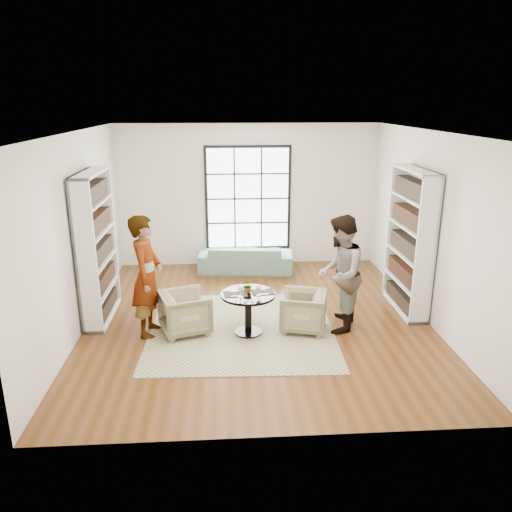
{
  "coord_description": "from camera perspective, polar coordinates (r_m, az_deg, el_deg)",
  "views": [
    {
      "loc": [
        -0.52,
        -7.49,
        3.45
      ],
      "look_at": [
        0.0,
        0.4,
        0.97
      ],
      "focal_mm": 35.0,
      "sensor_mm": 36.0,
      "label": 1
    }
  ],
  "objects": [
    {
      "name": "person_right",
      "position": [
        7.72,
        9.55,
        -2.05
      ],
      "size": [
        0.95,
        1.07,
        1.82
      ],
      "primitive_type": "imported",
      "rotation": [
        0.0,
        0.0,
        -1.92
      ],
      "color": "gray",
      "rests_on": "ground"
    },
    {
      "name": "wine_glass_right",
      "position": [
        7.4,
        0.3,
        -3.64
      ],
      "size": [
        0.08,
        0.08,
        0.18
      ],
      "color": "silver",
      "rests_on": "pedestal_table"
    },
    {
      "name": "ground",
      "position": [
        8.26,
        0.17,
        -7.25
      ],
      "size": [
        6.0,
        6.0,
        0.0
      ],
      "primitive_type": "plane",
      "color": "brown"
    },
    {
      "name": "armchair_left",
      "position": [
        7.79,
        -8.07,
        -6.41
      ],
      "size": [
        0.9,
        0.89,
        0.65
      ],
      "primitive_type": "imported",
      "rotation": [
        0.0,
        0.0,
        1.9
      ],
      "color": "tan",
      "rests_on": "ground"
    },
    {
      "name": "placemat_left",
      "position": [
        7.5,
        -2.4,
        -4.36
      ],
      "size": [
        0.37,
        0.3,
        0.01
      ],
      "primitive_type": "cube",
      "rotation": [
        0.0,
        0.0,
        0.13
      ],
      "color": "#292624",
      "rests_on": "pedestal_table"
    },
    {
      "name": "person_left",
      "position": [
        7.63,
        -12.38,
        -2.27
      ],
      "size": [
        0.52,
        0.73,
        1.87
      ],
      "primitive_type": "imported",
      "rotation": [
        0.0,
        0.0,
        1.45
      ],
      "color": "gray",
      "rests_on": "ground"
    },
    {
      "name": "cutlery_right",
      "position": [
        7.57,
        0.78,
        -4.09
      ],
      "size": [
        0.17,
        0.24,
        0.01
      ],
      "primitive_type": null,
      "rotation": [
        0.0,
        0.0,
        0.13
      ],
      "color": "silver",
      "rests_on": "placemat_right"
    },
    {
      "name": "cutlery_left",
      "position": [
        7.5,
        -2.4,
        -4.31
      ],
      "size": [
        0.17,
        0.24,
        0.01
      ],
      "primitive_type": null,
      "rotation": [
        0.0,
        0.0,
        0.13
      ],
      "color": "silver",
      "rests_on": "placemat_left"
    },
    {
      "name": "rug",
      "position": [
        7.93,
        -1.65,
        -8.32
      ],
      "size": [
        2.94,
        2.94,
        0.01
      ],
      "primitive_type": "cube",
      "rotation": [
        0.0,
        0.0,
        -0.04
      ],
      "color": "tan",
      "rests_on": "ground"
    },
    {
      "name": "sofa",
      "position": [
        10.44,
        -1.19,
        -0.24
      ],
      "size": [
        2.01,
        0.95,
        0.57
      ],
      "primitive_type": "imported",
      "rotation": [
        0.0,
        0.0,
        3.04
      ],
      "color": "slate",
      "rests_on": "ground"
    },
    {
      "name": "wine_glass_left",
      "position": [
        7.34,
        -1.79,
        -3.7
      ],
      "size": [
        0.09,
        0.09,
        0.2
      ],
      "color": "silver",
      "rests_on": "pedestal_table"
    },
    {
      "name": "armchair_right",
      "position": [
        7.83,
        5.38,
        -6.29
      ],
      "size": [
        0.83,
        0.82,
        0.62
      ],
      "primitive_type": "imported",
      "rotation": [
        0.0,
        0.0,
        -1.82
      ],
      "color": "#B7B783",
      "rests_on": "ground"
    },
    {
      "name": "placemat_right",
      "position": [
        7.57,
        0.78,
        -4.14
      ],
      "size": [
        0.37,
        0.3,
        0.01
      ],
      "primitive_type": "cube",
      "rotation": [
        0.0,
        0.0,
        0.13
      ],
      "color": "#292624",
      "rests_on": "pedestal_table"
    },
    {
      "name": "flower_centerpiece",
      "position": [
        7.54,
        -0.92,
        -3.39
      ],
      "size": [
        0.22,
        0.2,
        0.22
      ],
      "primitive_type": "imported",
      "rotation": [
        0.0,
        0.0,
        0.15
      ],
      "color": "gray",
      "rests_on": "pedestal_table"
    },
    {
      "name": "room_shell",
      "position": [
        8.34,
        -0.08,
        2.18
      ],
      "size": [
        6.0,
        6.01,
        6.0
      ],
      "color": "silver",
      "rests_on": "ground"
    },
    {
      "name": "pedestal_table",
      "position": [
        7.6,
        -0.9,
        -5.56
      ],
      "size": [
        0.83,
        0.83,
        0.66
      ],
      "rotation": [
        0.0,
        0.0,
        0.13
      ],
      "color": "black",
      "rests_on": "ground"
    }
  ]
}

